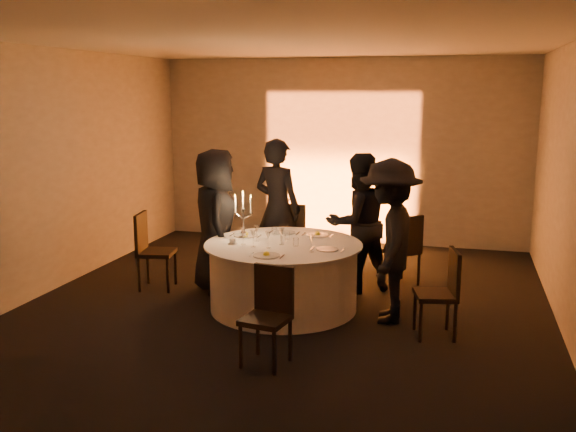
% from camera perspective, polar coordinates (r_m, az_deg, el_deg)
% --- Properties ---
extents(floor, '(7.00, 7.00, 0.00)m').
position_cam_1_polar(floor, '(7.51, -0.41, -8.17)').
color(floor, black).
rests_on(floor, ground).
extents(ceiling, '(7.00, 7.00, 0.00)m').
position_cam_1_polar(ceiling, '(7.10, -0.44, 15.31)').
color(ceiling, white).
rests_on(ceiling, wall_back).
extents(wall_back, '(7.00, 0.00, 7.00)m').
position_cam_1_polar(wall_back, '(10.54, 4.75, 5.75)').
color(wall_back, '#A09B95').
rests_on(wall_back, floor).
extents(wall_front, '(7.00, 0.00, 7.00)m').
position_cam_1_polar(wall_front, '(3.96, -14.26, -3.60)').
color(wall_front, '#A09B95').
rests_on(wall_front, floor).
extents(wall_left, '(0.00, 7.00, 7.00)m').
position_cam_1_polar(wall_left, '(8.46, -20.42, 3.77)').
color(wall_left, '#A09B95').
rests_on(wall_left, floor).
extents(wall_right, '(0.00, 7.00, 7.00)m').
position_cam_1_polar(wall_right, '(6.98, 24.05, 2.07)').
color(wall_right, '#A09B95').
rests_on(wall_right, floor).
extents(uplighter_fixture, '(0.25, 0.12, 0.10)m').
position_cam_1_polar(uplighter_fixture, '(10.49, 4.32, -2.30)').
color(uplighter_fixture, black).
rests_on(uplighter_fixture, floor).
extents(banquet_table, '(1.80, 1.80, 0.77)m').
position_cam_1_polar(banquet_table, '(7.39, -0.41, -5.36)').
color(banquet_table, black).
rests_on(banquet_table, floor).
extents(chair_left, '(0.49, 0.49, 0.97)m').
position_cam_1_polar(chair_left, '(8.27, -12.14, -2.64)').
color(chair_left, black).
rests_on(chair_left, floor).
extents(chair_back_left, '(0.50, 0.50, 1.01)m').
position_cam_1_polar(chair_back_left, '(8.65, 0.47, -1.64)').
color(chair_back_left, black).
rests_on(chair_back_left, floor).
extents(chair_back_right, '(0.57, 0.57, 0.93)m').
position_cam_1_polar(chair_back_right, '(8.33, 10.26, -2.66)').
color(chair_back_right, black).
rests_on(chair_back_right, floor).
extents(chair_right, '(0.48, 0.48, 0.91)m').
position_cam_1_polar(chair_right, '(6.72, 13.63, -6.27)').
color(chair_right, black).
rests_on(chair_right, floor).
extents(chair_front, '(0.45, 0.46, 0.90)m').
position_cam_1_polar(chair_front, '(5.94, -1.69, -8.32)').
color(chair_front, black).
rests_on(chair_front, floor).
extents(guest_left, '(0.87, 1.03, 1.78)m').
position_cam_1_polar(guest_left, '(7.98, -6.44, -0.43)').
color(guest_left, black).
rests_on(guest_left, floor).
extents(guest_back_left, '(0.79, 0.64, 1.87)m').
position_cam_1_polar(guest_back_left, '(8.52, -0.94, 0.66)').
color(guest_back_left, black).
rests_on(guest_back_left, floor).
extents(guest_back_right, '(1.07, 1.04, 1.73)m').
position_cam_1_polar(guest_back_right, '(7.98, 6.22, -0.62)').
color(guest_back_right, black).
rests_on(guest_back_right, floor).
extents(guest_right, '(0.72, 1.18, 1.78)m').
position_cam_1_polar(guest_right, '(6.98, 8.98, -2.21)').
color(guest_right, black).
rests_on(guest_right, floor).
extents(plate_left, '(0.36, 0.29, 0.08)m').
position_cam_1_polar(plate_left, '(7.67, -3.79, -1.66)').
color(plate_left, white).
rests_on(plate_left, banquet_table).
extents(plate_back_left, '(0.36, 0.27, 0.01)m').
position_cam_1_polar(plate_back_left, '(7.81, -0.33, -1.48)').
color(plate_back_left, white).
rests_on(plate_back_left, banquet_table).
extents(plate_back_right, '(0.35, 0.28, 0.08)m').
position_cam_1_polar(plate_back_right, '(7.69, 2.63, -1.62)').
color(plate_back_right, white).
rests_on(plate_back_right, banquet_table).
extents(plate_right, '(0.36, 0.24, 0.01)m').
position_cam_1_polar(plate_right, '(7.01, 3.50, -2.97)').
color(plate_right, white).
rests_on(plate_right, banquet_table).
extents(plate_front, '(0.36, 0.28, 0.08)m').
position_cam_1_polar(plate_front, '(6.74, -1.93, -3.46)').
color(plate_front, white).
rests_on(plate_front, banquet_table).
extents(coffee_cup, '(0.11, 0.11, 0.07)m').
position_cam_1_polar(coffee_cup, '(7.29, -4.95, -2.26)').
color(coffee_cup, white).
rests_on(coffee_cup, banquet_table).
extents(candelabra, '(0.24, 0.11, 0.57)m').
position_cam_1_polar(candelabra, '(7.51, -4.00, -0.52)').
color(candelabra, silver).
rests_on(candelabra, banquet_table).
extents(wine_glass_a, '(0.07, 0.07, 0.19)m').
position_cam_1_polar(wine_glass_a, '(7.21, -0.57, -1.49)').
color(wine_glass_a, white).
rests_on(wine_glass_a, banquet_table).
extents(wine_glass_b, '(0.07, 0.07, 0.19)m').
position_cam_1_polar(wine_glass_b, '(7.04, -1.79, -1.79)').
color(wine_glass_b, white).
rests_on(wine_glass_b, banquet_table).
extents(wine_glass_c, '(0.07, 0.07, 0.19)m').
position_cam_1_polar(wine_glass_c, '(7.36, -2.80, -1.24)').
color(wine_glass_c, white).
rests_on(wine_glass_c, banquet_table).
extents(wine_glass_d, '(0.07, 0.07, 0.19)m').
position_cam_1_polar(wine_glass_d, '(7.23, -4.03, -1.48)').
color(wine_glass_d, white).
rests_on(wine_glass_d, banquet_table).
extents(wine_glass_e, '(0.07, 0.07, 0.19)m').
position_cam_1_polar(wine_glass_e, '(6.87, 2.09, -2.12)').
color(wine_glass_e, white).
rests_on(wine_glass_e, banquet_table).
extents(wine_glass_f, '(0.07, 0.07, 0.19)m').
position_cam_1_polar(wine_glass_f, '(7.11, -3.11, -1.69)').
color(wine_glass_f, white).
rests_on(wine_glass_f, banquet_table).
extents(tumbler_a, '(0.07, 0.07, 0.09)m').
position_cam_1_polar(tumbler_a, '(7.70, -1.24, -1.37)').
color(tumbler_a, white).
rests_on(tumbler_a, banquet_table).
extents(tumbler_b, '(0.07, 0.07, 0.09)m').
position_cam_1_polar(tumbler_b, '(7.16, 0.71, -2.33)').
color(tumbler_b, white).
rests_on(tumbler_b, banquet_table).
extents(tumbler_c, '(0.07, 0.07, 0.09)m').
position_cam_1_polar(tumbler_c, '(7.49, -0.08, -1.73)').
color(tumbler_c, white).
rests_on(tumbler_c, banquet_table).
extents(tumbler_d, '(0.07, 0.07, 0.09)m').
position_cam_1_polar(tumbler_d, '(7.32, -0.42, -2.04)').
color(tumbler_d, white).
rests_on(tumbler_d, banquet_table).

